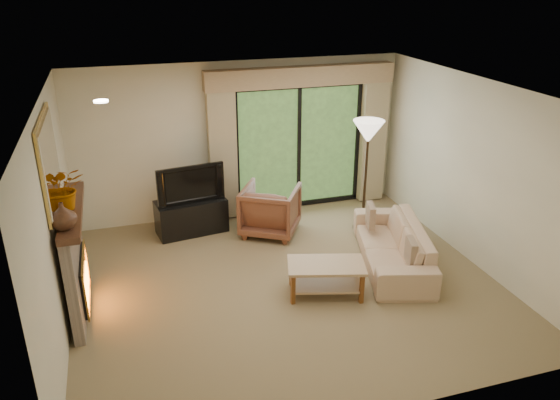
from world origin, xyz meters
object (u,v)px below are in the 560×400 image
object	(u,v)px
sofa	(393,245)
media_console	(191,216)
armchair	(270,210)
coffee_table	(326,279)

from	to	relation	value
sofa	media_console	bearing A→B (deg)	-109.84
armchair	sofa	distance (m)	2.03
sofa	coffee_table	xyz separation A→B (m)	(-1.20, -0.46, -0.08)
media_console	coffee_table	size ratio (longest dim) A/B	1.11
media_console	coffee_table	world-z (taller)	media_console
media_console	sofa	xyz separation A→B (m)	(2.58, -1.88, 0.03)
media_console	sofa	bearing A→B (deg)	-43.99
sofa	coffee_table	bearing A→B (deg)	-52.69
media_console	armchair	bearing A→B (deg)	-25.99
coffee_table	armchair	bearing A→B (deg)	111.20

